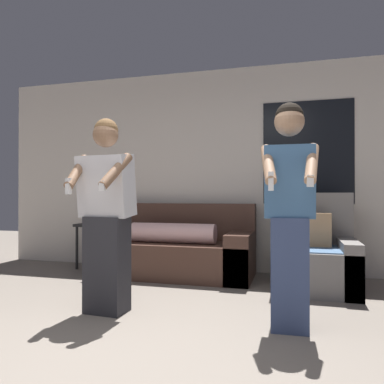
{
  "coord_description": "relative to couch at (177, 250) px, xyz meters",
  "views": [
    {
      "loc": [
        1.02,
        -1.76,
        1.01
      ],
      "look_at": [
        0.23,
        1.16,
        1.04
      ],
      "focal_mm": 35.0,
      "sensor_mm": 36.0,
      "label": 1
    }
  ],
  "objects": [
    {
      "name": "wall_back",
      "position": [
        0.42,
        0.47,
        1.04
      ],
      "size": [
        6.29,
        0.07,
        2.7
      ],
      "color": "silver",
      "rests_on": "ground_plane"
    },
    {
      "name": "couch",
      "position": [
        0.0,
        0.0,
        0.0
      ],
      "size": [
        1.91,
        0.87,
        0.9
      ],
      "color": "#472D23",
      "rests_on": "ground_plane"
    },
    {
      "name": "armchair",
      "position": [
        1.63,
        -0.25,
        0.02
      ],
      "size": [
        0.86,
        0.88,
        1.04
      ],
      "color": "slate",
      "rests_on": "ground_plane"
    },
    {
      "name": "side_table",
      "position": [
        -1.26,
        0.18,
        0.19
      ],
      "size": [
        0.43,
        0.45,
        0.77
      ],
      "color": "black",
      "rests_on": "ground_plane"
    },
    {
      "name": "person_left",
      "position": [
        -0.14,
        -1.59,
        0.52
      ],
      "size": [
        0.52,
        0.5,
        1.67
      ],
      "color": "#28282D",
      "rests_on": "ground_plane"
    },
    {
      "name": "person_right",
      "position": [
        1.39,
        -1.6,
        0.57
      ],
      "size": [
        0.43,
        0.47,
        1.71
      ],
      "color": "#384770",
      "rests_on": "ground_plane"
    }
  ]
}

